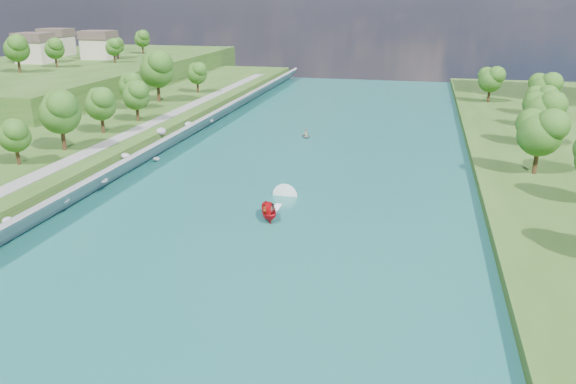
# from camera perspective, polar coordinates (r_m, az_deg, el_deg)

# --- Properties ---
(ground) EXTENTS (260.00, 260.00, 0.00)m
(ground) POSITION_cam_1_polar(r_m,az_deg,el_deg) (64.31, -4.58, -5.58)
(ground) COLOR #2D5119
(ground) RESTS_ON ground
(river_water) EXTENTS (55.00, 240.00, 0.10)m
(river_water) POSITION_cam_1_polar(r_m,az_deg,el_deg) (82.16, -0.35, 0.13)
(river_water) COLOR #185C51
(river_water) RESTS_ON ground
(ridge_west) EXTENTS (60.00, 120.00, 9.00)m
(ridge_west) POSITION_cam_1_polar(r_m,az_deg,el_deg) (182.53, -20.74, 10.93)
(ridge_west) COLOR #2D5119
(ridge_west) RESTS_ON ground
(riprap_bank) EXTENTS (5.25, 236.00, 4.80)m
(riprap_bank) POSITION_cam_1_polar(r_m,az_deg,el_deg) (90.43, -16.60, 2.27)
(riprap_bank) COLOR slate
(riprap_bank) RESTS_ON ground
(riverside_path) EXTENTS (3.00, 200.00, 0.10)m
(riverside_path) POSITION_cam_1_polar(r_m,az_deg,el_deg) (93.96, -20.03, 3.63)
(riverside_path) COLOR gray
(riverside_path) RESTS_ON berm_west
(ridge_houses) EXTENTS (29.50, 29.50, 8.40)m
(ridge_houses) POSITION_cam_1_polar(r_m,az_deg,el_deg) (189.25, -21.82, 13.75)
(ridge_houses) COLOR beige
(ridge_houses) RESTS_ON ridge_west
(trees_east) EXTENTS (16.47, 141.30, 11.80)m
(trees_east) POSITION_cam_1_polar(r_m,az_deg,el_deg) (98.51, 25.82, 5.56)
(trees_east) COLOR #1B5216
(trees_east) RESTS_ON berm_east
(trees_ridge) EXTENTS (17.23, 58.86, 10.96)m
(trees_ridge) POSITION_cam_1_polar(r_m,az_deg,el_deg) (172.02, -20.46, 13.63)
(trees_ridge) COLOR #1B5216
(trees_ridge) RESTS_ON ridge_west
(motorboat) EXTENTS (3.60, 19.30, 1.94)m
(motorboat) POSITION_cam_1_polar(r_m,az_deg,el_deg) (72.59, -1.76, -1.80)
(motorboat) COLOR red
(motorboat) RESTS_ON river_water
(raft) EXTENTS (3.04, 3.52, 1.62)m
(raft) POSITION_cam_1_polar(r_m,az_deg,el_deg) (113.91, 1.82, 5.76)
(raft) COLOR gray
(raft) RESTS_ON river_water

